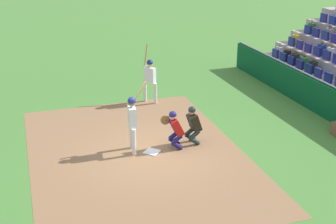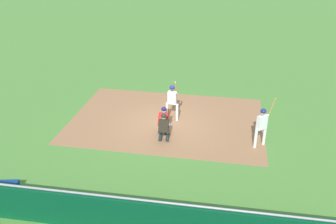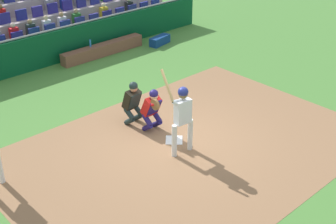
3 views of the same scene
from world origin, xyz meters
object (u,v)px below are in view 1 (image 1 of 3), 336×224
object	(u,v)px
on_deck_batter	(150,76)
home_plate_umpire	(193,123)
home_plate_marker	(152,152)
batter_at_plate	(132,118)
catcher_crouching	(175,127)

from	to	relation	value
on_deck_batter	home_plate_umpire	bearing A→B (deg)	-177.21
home_plate_marker	batter_at_plate	xyz separation A→B (m)	(0.26, 0.53, 1.11)
home_plate_umpire	on_deck_batter	world-z (taller)	on_deck_batter
home_plate_marker	home_plate_umpire	world-z (taller)	home_plate_umpire
home_plate_marker	catcher_crouching	distance (m)	1.04
home_plate_marker	on_deck_batter	xyz separation A→B (m)	(4.29, -1.23, 1.08)
home_plate_marker	on_deck_batter	distance (m)	4.59
batter_at_plate	catcher_crouching	distance (m)	1.38
batter_at_plate	on_deck_batter	bearing A→B (deg)	-23.68
batter_at_plate	home_plate_umpire	xyz separation A→B (m)	(-0.07, -1.97, -0.42)
on_deck_batter	catcher_crouching	bearing A→B (deg)	173.65
home_plate_marker	on_deck_batter	world-z (taller)	on_deck_batter
batter_at_plate	catcher_crouching	world-z (taller)	batter_at_plate
home_plate_marker	batter_at_plate	size ratio (longest dim) A/B	0.20
home_plate_marker	batter_at_plate	world-z (taller)	batter_at_plate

